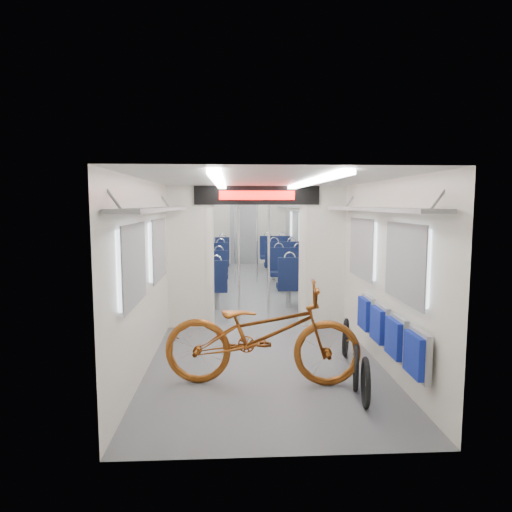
{
  "coord_description": "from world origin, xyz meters",
  "views": [
    {
      "loc": [
        -0.41,
        -9.42,
        2.01
      ],
      "look_at": [
        0.03,
        -1.31,
        1.08
      ],
      "focal_mm": 32.0,
      "sensor_mm": 36.0,
      "label": 1
    }
  ],
  "objects_px": {
    "bike_hoop_a": "(365,385)",
    "stanchion_far_right": "(257,238)",
    "bike_hoop_c": "(346,339)",
    "stanchion_near_left": "(239,254)",
    "stanchion_far_left": "(235,239)",
    "stanchion_near_right": "(269,255)",
    "bike_hoop_b": "(356,370)",
    "seat_bay_near_right": "(294,273)",
    "bicycle": "(262,334)",
    "flip_bench": "(388,331)",
    "seat_bay_near_left": "(207,276)",
    "seat_bay_far_right": "(279,255)",
    "seat_bay_far_left": "(213,255)"
  },
  "relations": [
    {
      "from": "bike_hoop_a",
      "to": "stanchion_far_right",
      "type": "bearing_deg",
      "value": 95.32
    },
    {
      "from": "stanchion_near_right",
      "to": "stanchion_far_right",
      "type": "height_order",
      "value": "same"
    },
    {
      "from": "bicycle",
      "to": "bike_hoop_c",
      "type": "distance_m",
      "value": 1.5
    },
    {
      "from": "seat_bay_near_right",
      "to": "stanchion_far_right",
      "type": "xyz_separation_m",
      "value": [
        -0.7,
        1.9,
        0.6
      ]
    },
    {
      "from": "bicycle",
      "to": "seat_bay_near_right",
      "type": "bearing_deg",
      "value": -6.29
    },
    {
      "from": "stanchion_far_left",
      "to": "bike_hoop_c",
      "type": "bearing_deg",
      "value": -75.76
    },
    {
      "from": "seat_bay_near_left",
      "to": "stanchion_near_left",
      "type": "height_order",
      "value": "stanchion_near_left"
    },
    {
      "from": "bike_hoop_a",
      "to": "seat_bay_far_right",
      "type": "bearing_deg",
      "value": 89.81
    },
    {
      "from": "bicycle",
      "to": "bike_hoop_b",
      "type": "bearing_deg",
      "value": -98.02
    },
    {
      "from": "stanchion_far_right",
      "to": "flip_bench",
      "type": "bearing_deg",
      "value": -80.31
    },
    {
      "from": "stanchion_near_right",
      "to": "seat_bay_far_right",
      "type": "bearing_deg",
      "value": 82.16
    },
    {
      "from": "seat_bay_near_left",
      "to": "seat_bay_far_left",
      "type": "relative_size",
      "value": 0.94
    },
    {
      "from": "bicycle",
      "to": "bike_hoop_c",
      "type": "height_order",
      "value": "bicycle"
    },
    {
      "from": "seat_bay_far_left",
      "to": "stanchion_near_left",
      "type": "bearing_deg",
      "value": -83.06
    },
    {
      "from": "bike_hoop_c",
      "to": "seat_bay_near_left",
      "type": "xyz_separation_m",
      "value": [
        -2.03,
        3.63,
        0.3
      ]
    },
    {
      "from": "flip_bench",
      "to": "seat_bay_far_left",
      "type": "height_order",
      "value": "seat_bay_far_left"
    },
    {
      "from": "stanchion_near_right",
      "to": "bike_hoop_b",
      "type": "bearing_deg",
      "value": -77.1
    },
    {
      "from": "flip_bench",
      "to": "seat_bay_near_right",
      "type": "height_order",
      "value": "seat_bay_near_right"
    },
    {
      "from": "bike_hoop_c",
      "to": "stanchion_near_left",
      "type": "distance_m",
      "value": 2.6
    },
    {
      "from": "bicycle",
      "to": "flip_bench",
      "type": "xyz_separation_m",
      "value": [
        1.43,
        0.02,
        0.01
      ]
    },
    {
      "from": "stanchion_far_left",
      "to": "stanchion_far_right",
      "type": "distance_m",
      "value": 0.57
    },
    {
      "from": "bike_hoop_a",
      "to": "stanchion_near_right",
      "type": "height_order",
      "value": "stanchion_near_right"
    },
    {
      "from": "stanchion_near_left",
      "to": "stanchion_near_right",
      "type": "height_order",
      "value": "same"
    },
    {
      "from": "seat_bay_near_left",
      "to": "stanchion_near_left",
      "type": "distance_m",
      "value": 1.86
    },
    {
      "from": "seat_bay_far_right",
      "to": "stanchion_far_left",
      "type": "xyz_separation_m",
      "value": [
        -1.27,
        -1.48,
        0.58
      ]
    },
    {
      "from": "seat_bay_far_right",
      "to": "stanchion_near_right",
      "type": "bearing_deg",
      "value": -97.84
    },
    {
      "from": "bike_hoop_a",
      "to": "stanchion_near_left",
      "type": "bearing_deg",
      "value": 108.7
    },
    {
      "from": "bike_hoop_b",
      "to": "seat_bay_near_right",
      "type": "distance_m",
      "value": 4.94
    },
    {
      "from": "bike_hoop_c",
      "to": "stanchion_far_right",
      "type": "bearing_deg",
      "value": 98.59
    },
    {
      "from": "seat_bay_far_left",
      "to": "stanchion_near_right",
      "type": "xyz_separation_m",
      "value": [
        1.16,
        -5.4,
        0.6
      ]
    },
    {
      "from": "bicycle",
      "to": "bike_hoop_a",
      "type": "distance_m",
      "value": 1.23
    },
    {
      "from": "bicycle",
      "to": "stanchion_far_right",
      "type": "xyz_separation_m",
      "value": [
        0.31,
        6.58,
        0.58
      ]
    },
    {
      "from": "bicycle",
      "to": "seat_bay_far_right",
      "type": "bearing_deg",
      "value": -1.33
    },
    {
      "from": "bicycle",
      "to": "stanchion_far_left",
      "type": "xyz_separation_m",
      "value": [
        -0.25,
        6.49,
        0.58
      ]
    },
    {
      "from": "bicycle",
      "to": "flip_bench",
      "type": "height_order",
      "value": "bicycle"
    },
    {
      "from": "bike_hoop_c",
      "to": "stanchion_far_right",
      "type": "relative_size",
      "value": 0.22
    },
    {
      "from": "bike_hoop_b",
      "to": "stanchion_far_right",
      "type": "height_order",
      "value": "stanchion_far_right"
    },
    {
      "from": "stanchion_near_left",
      "to": "stanchion_far_left",
      "type": "xyz_separation_m",
      "value": [
        -0.04,
        3.62,
        0.0
      ]
    },
    {
      "from": "bike_hoop_c",
      "to": "stanchion_near_right",
      "type": "xyz_separation_m",
      "value": [
        -0.87,
        1.93,
        0.92
      ]
    },
    {
      "from": "stanchion_near_left",
      "to": "stanchion_far_right",
      "type": "height_order",
      "value": "same"
    },
    {
      "from": "bike_hoop_a",
      "to": "bike_hoop_c",
      "type": "height_order",
      "value": "same"
    },
    {
      "from": "bike_hoop_b",
      "to": "stanchion_near_right",
      "type": "xyz_separation_m",
      "value": [
        -0.7,
        3.05,
        0.92
      ]
    },
    {
      "from": "bicycle",
      "to": "stanchion_near_right",
      "type": "height_order",
      "value": "stanchion_near_right"
    },
    {
      "from": "seat_bay_far_left",
      "to": "stanchion_near_right",
      "type": "relative_size",
      "value": 0.91
    },
    {
      "from": "bike_hoop_b",
      "to": "stanchion_far_right",
      "type": "distance_m",
      "value": 6.93
    },
    {
      "from": "flip_bench",
      "to": "bike_hoop_b",
      "type": "relative_size",
      "value": 4.11
    },
    {
      "from": "stanchion_near_left",
      "to": "stanchion_far_right",
      "type": "bearing_deg",
      "value": 82.04
    },
    {
      "from": "stanchion_near_right",
      "to": "stanchion_far_left",
      "type": "relative_size",
      "value": 1.0
    },
    {
      "from": "seat_bay_near_left",
      "to": "seat_bay_far_right",
      "type": "xyz_separation_m",
      "value": [
        1.87,
        3.47,
        0.04
      ]
    },
    {
      "from": "bike_hoop_a",
      "to": "stanchion_far_right",
      "type": "xyz_separation_m",
      "value": [
        -0.67,
        7.24,
        0.92
      ]
    }
  ]
}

